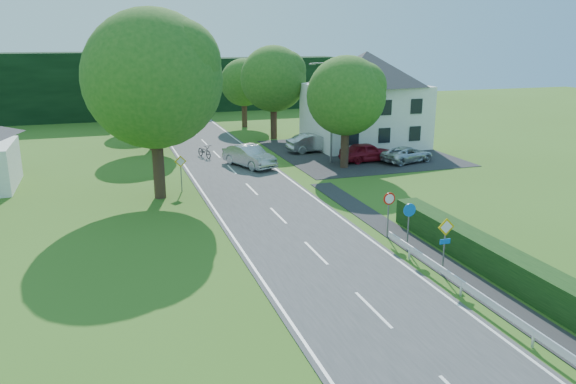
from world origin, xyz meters
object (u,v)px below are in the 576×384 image
object	(u,v)px
motorcycle	(204,151)
parasol	(345,141)
parked_car_silver_a	(314,143)
parked_car_red	(367,152)
streetlight	(330,108)
moving_car	(249,156)
parked_car_silver_b	(407,154)

from	to	relation	value
motorcycle	parasol	distance (m)	12.23
motorcycle	parked_car_silver_a	world-z (taller)	parked_car_silver_a
parked_car_red	motorcycle	bearing A→B (deg)	63.77
motorcycle	streetlight	bearing A→B (deg)	-46.67
parked_car_silver_a	parasol	world-z (taller)	parasol
parked_car_red	parked_car_silver_a	bearing A→B (deg)	26.43
motorcycle	parked_car_red	xyz separation A→B (m)	(12.32, -5.65, 0.22)
streetlight	parked_car_red	xyz separation A→B (m)	(3.06, -0.62, -3.65)
moving_car	parked_car_silver_a	bearing A→B (deg)	7.90
moving_car	parked_car_silver_b	size ratio (longest dim) A/B	1.12
moving_car	parked_car_silver_b	xyz separation A→B (m)	(12.56, -2.41, -0.21)
motorcycle	parked_car_silver_b	world-z (taller)	parked_car_silver_b
moving_car	parasol	distance (m)	9.82
streetlight	moving_car	xyz separation A→B (m)	(-6.52, 0.55, -3.59)
parked_car_silver_a	parked_car_silver_b	xyz separation A→B (m)	(5.69, -6.32, -0.16)
parked_car_red	parasol	xyz separation A→B (m)	(-0.20, 4.08, 0.24)
streetlight	moving_car	bearing A→B (deg)	175.19
moving_car	motorcycle	size ratio (longest dim) A/B	2.41
motorcycle	parked_car_silver_b	bearing A→B (deg)	-42.40
streetlight	moving_car	distance (m)	7.46
streetlight	parked_car_silver_b	distance (m)	7.37
streetlight	parked_car_red	distance (m)	4.80
moving_car	parasol	size ratio (longest dim) A/B	2.26
moving_car	parked_car_silver_a	xyz separation A→B (m)	(6.87, 3.91, -0.05)
parked_car_silver_a	parked_car_silver_b	size ratio (longest dim) A/B	1.06
moving_car	parked_car_silver_a	size ratio (longest dim) A/B	1.06
moving_car	parked_car_silver_b	world-z (taller)	moving_car
streetlight	parasol	xyz separation A→B (m)	(2.86, 3.46, -3.41)
parked_car_silver_b	parasol	bearing A→B (deg)	15.78
streetlight	motorcycle	bearing A→B (deg)	151.52
motorcycle	parked_car_silver_a	distance (m)	9.64
moving_car	parked_car_red	size ratio (longest dim) A/B	1.12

